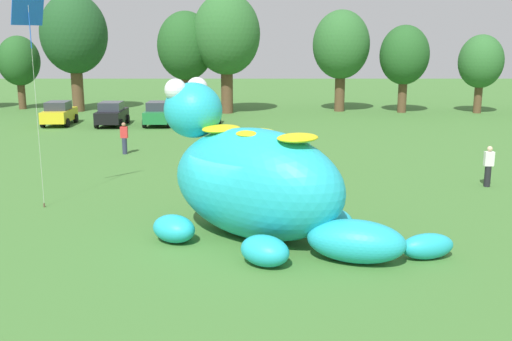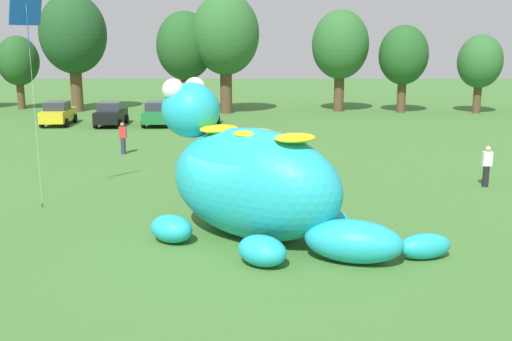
% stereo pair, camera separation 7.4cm
% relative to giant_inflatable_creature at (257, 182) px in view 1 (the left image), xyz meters
% --- Properties ---
extents(ground_plane, '(160.00, 160.00, 0.00)m').
position_rel_giant_inflatable_creature_xyz_m(ground_plane, '(-0.82, -0.12, -1.75)').
color(ground_plane, '#427533').
extents(giant_inflatable_creature, '(8.97, 6.60, 4.78)m').
position_rel_giant_inflatable_creature_xyz_m(giant_inflatable_creature, '(0.00, 0.00, 0.00)').
color(giant_inflatable_creature, '#23B2C6').
rests_on(giant_inflatable_creature, ground).
extents(car_yellow, '(2.12, 4.19, 1.72)m').
position_rel_giant_inflatable_creature_xyz_m(car_yellow, '(-14.26, 24.99, -0.89)').
color(car_yellow, yellow).
rests_on(car_yellow, ground).
extents(car_black, '(2.04, 4.15, 1.72)m').
position_rel_giant_inflatable_creature_xyz_m(car_black, '(-10.36, 24.65, -0.89)').
color(car_black, black).
rests_on(car_black, ground).
extents(car_green, '(1.98, 4.12, 1.72)m').
position_rel_giant_inflatable_creature_xyz_m(car_green, '(-7.01, 24.83, -0.89)').
color(car_green, '#1E7238').
rests_on(car_green, ground).
extents(car_red, '(2.11, 4.19, 1.72)m').
position_rel_giant_inflatable_creature_xyz_m(car_red, '(-3.65, 24.38, -0.89)').
color(car_red, red).
rests_on(car_red, ground).
extents(tree_left, '(3.63, 3.63, 6.45)m').
position_rel_giant_inflatable_creature_xyz_m(tree_left, '(-21.00, 35.44, 2.47)').
color(tree_left, brown).
rests_on(tree_left, ground).
extents(tree_mid_left, '(5.60, 5.60, 9.94)m').
position_rel_giant_inflatable_creature_xyz_m(tree_mid_left, '(-15.41, 33.61, 4.75)').
color(tree_mid_left, brown).
rests_on(tree_mid_left, ground).
extents(tree_centre_left, '(4.75, 4.75, 8.43)m').
position_rel_giant_inflatable_creature_xyz_m(tree_centre_left, '(-5.90, 32.89, 3.77)').
color(tree_centre_left, brown).
rests_on(tree_centre_left, ground).
extents(tree_centre, '(5.56, 5.56, 9.87)m').
position_rel_giant_inflatable_creature_xyz_m(tree_centre, '(-2.45, 32.30, 4.71)').
color(tree_centre, brown).
rests_on(tree_centre, ground).
extents(tree_centre_right, '(4.83, 4.83, 8.58)m').
position_rel_giant_inflatable_creature_xyz_m(tree_centre_right, '(7.24, 33.71, 3.86)').
color(tree_centre_right, brown).
rests_on(tree_centre_right, ground).
extents(tree_mid_right, '(4.11, 4.11, 7.30)m').
position_rel_giant_inflatable_creature_xyz_m(tree_mid_right, '(12.44, 32.78, 3.03)').
color(tree_mid_right, brown).
rests_on(tree_mid_right, ground).
extents(tree_right, '(3.67, 3.67, 6.52)m').
position_rel_giant_inflatable_creature_xyz_m(tree_right, '(18.74, 32.34, 2.52)').
color(tree_right, brown).
rests_on(tree_right, ground).
extents(spectator_near_inflatable, '(0.38, 0.26, 1.71)m').
position_rel_giant_inflatable_creature_xyz_m(spectator_near_inflatable, '(-7.07, 13.72, -0.90)').
color(spectator_near_inflatable, '#2D334C').
rests_on(spectator_near_inflatable, ground).
extents(spectator_mid_field, '(0.38, 0.26, 1.71)m').
position_rel_giant_inflatable_creature_xyz_m(spectator_mid_field, '(9.64, 6.46, -0.90)').
color(spectator_mid_field, black).
rests_on(spectator_mid_field, ground).
extents(spectator_by_cars, '(0.38, 0.26, 1.71)m').
position_rel_giant_inflatable_creature_xyz_m(spectator_by_cars, '(2.26, 8.97, -0.90)').
color(spectator_by_cars, '#726656').
rests_on(spectator_by_cars, ground).
extents(tethered_flying_kite, '(1.13, 1.13, 7.91)m').
position_rel_giant_inflatable_creature_xyz_m(tethered_flying_kite, '(-7.75, 3.32, 5.32)').
color(tethered_flying_kite, brown).
rests_on(tethered_flying_kite, ground).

